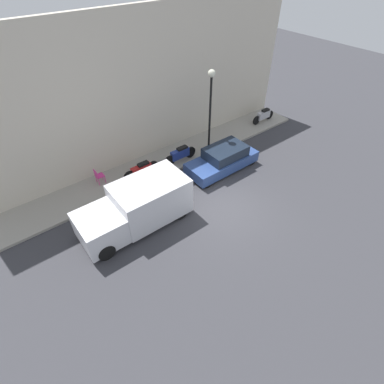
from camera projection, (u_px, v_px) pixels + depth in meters
ground_plane at (224, 207)px, 14.45m from camera, size 60.00×60.00×0.00m
sidewalk at (167, 160)px, 17.30m from camera, size 2.30×19.11×0.14m
building_facade at (149, 89)px, 15.57m from camera, size 0.30×19.11×7.75m
parked_car at (223, 159)px, 16.42m from camera, size 1.68×4.09×1.33m
delivery_van at (136, 207)px, 13.00m from camera, size 2.05×4.94×1.99m
motorcycle_red at (141, 169)px, 15.82m from camera, size 0.30×2.09×0.78m
motorcycle_blue at (180, 154)px, 16.79m from camera, size 0.30×2.12×0.90m
scooter_silver at (264, 115)px, 20.40m from camera, size 0.30×1.93×0.87m
streetlamp at (211, 97)px, 15.75m from camera, size 0.39×0.39×4.77m
cafe_chair at (98, 175)px, 15.32m from camera, size 0.40×0.40×0.84m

